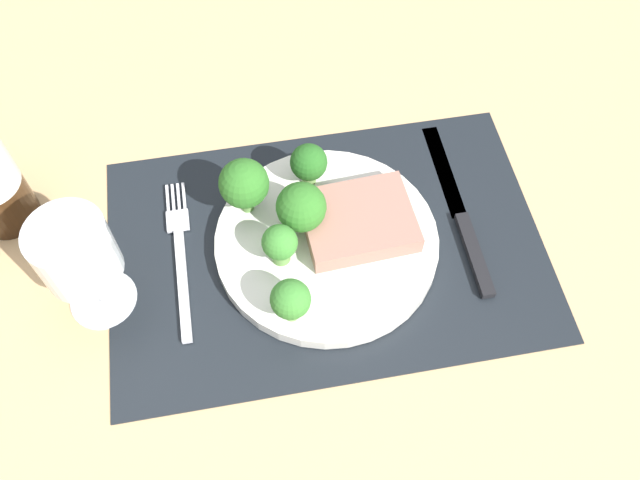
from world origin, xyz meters
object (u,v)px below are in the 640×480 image
Objects in this scene: fork at (181,255)px; plate at (327,242)px; knife at (462,220)px; steak at (358,221)px; wine_glass at (77,256)px.

plate is at bearing -4.07° from fork.
knife is at bearing 2.03° from plate.
steak reaches higher than plate.
knife is (14.99, 0.53, -0.50)cm from plate.
plate is at bearing -166.69° from steak.
wine_glass is at bearing -154.92° from fork.
knife is at bearing -1.46° from steak.
fork is at bearing -178.69° from knife.
steak reaches higher than knife.
fork is at bearing 178.18° from steak.
steak reaches higher than fork.
steak is 18.93cm from fork.
steak is 0.87× the size of wine_glass.
knife is at bearing -0.44° from fork.
wine_glass reaches higher than plate.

